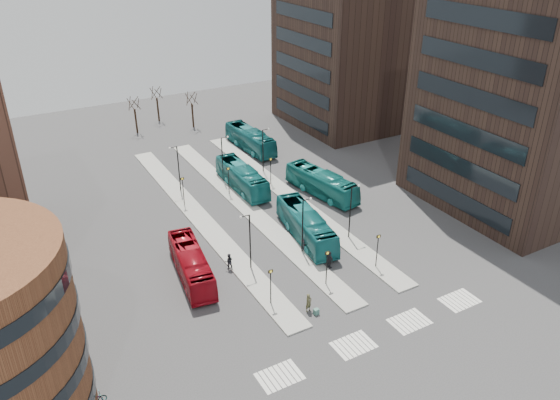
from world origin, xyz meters
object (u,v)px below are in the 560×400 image
bicycle_far (94,400)px  teal_bus_b (242,177)px  teal_bus_d (250,139)px  suitcase (316,312)px  teal_bus_c (322,183)px  teal_bus_a (306,225)px  commuter_a (229,261)px  commuter_b (330,260)px  traveller (309,303)px  commuter_c (304,246)px  red_bus (191,264)px

bicycle_far → teal_bus_b: bearing=-44.5°
teal_bus_d → suitcase: bearing=-110.6°
teal_bus_c → teal_bus_a: bearing=-141.5°
commuter_a → commuter_b: commuter_b is taller
suitcase → bicycle_far: bearing=-179.3°
traveller → commuter_a: bearing=95.8°
suitcase → teal_bus_b: 26.65m
commuter_a → bicycle_far: commuter_a is taller
teal_bus_a → commuter_b: size_ratio=6.07×
teal_bus_a → teal_bus_d: (6.34, 26.10, 0.01)m
commuter_c → teal_bus_b: bearing=-140.4°
suitcase → commuter_c: 10.27m
suitcase → commuter_b: size_ratio=0.30×
teal_bus_a → teal_bus_b: bearing=101.3°
red_bus → teal_bus_a: size_ratio=0.92×
teal_bus_d → commuter_a: 31.79m
commuter_b → commuter_c: size_ratio=1.27×
suitcase → bicycle_far: (-19.45, -0.68, 0.21)m
traveller → commuter_a: (-3.39, 9.50, -0.04)m
suitcase → traveller: (-0.35, 0.74, 0.62)m
suitcase → teal_bus_a: (6.08, 11.51, 1.32)m
teal_bus_c → commuter_b: teal_bus_c is taller
traveller → bicycle_far: (-19.10, -1.42, -0.41)m
teal_bus_a → commuter_b: bearing=-90.9°
red_bus → commuter_a: 3.82m
red_bus → teal_bus_b: size_ratio=0.94×
teal_bus_b → commuter_c: size_ratio=7.60×
teal_bus_d → traveller: teal_bus_d is taller
suitcase → teal_bus_b: size_ratio=0.05×
suitcase → teal_bus_b: bearing=77.0°
red_bus → teal_bus_d: bearing=61.6°
commuter_b → suitcase: bearing=130.2°
suitcase → bicycle_far: size_ratio=0.30×
red_bus → traveller: (7.12, -10.06, -0.57)m
suitcase → bicycle_far: bicycle_far is taller
teal_bus_b → teal_bus_c: teal_bus_b is taller
commuter_b → bicycle_far: size_ratio=1.01×
teal_bus_c → bicycle_far: teal_bus_c is taller
teal_bus_a → teal_bus_d: 26.86m
traveller → suitcase: bearing=-78.7°
teal_bus_d → commuter_b: teal_bus_d is taller
suitcase → commuter_a: size_ratio=0.33×
red_bus → commuter_c: red_bus is taller
teal_bus_c → commuter_a: 19.50m
teal_bus_d → bicycle_far: (-31.86, -38.28, -1.12)m
teal_bus_a → bicycle_far: 28.31m
teal_bus_c → bicycle_far: size_ratio=6.04×
commuter_b → red_bus: bearing=60.0°
red_bus → commuter_a: size_ratio=6.13×
traveller → bicycle_far: bearing=170.5°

